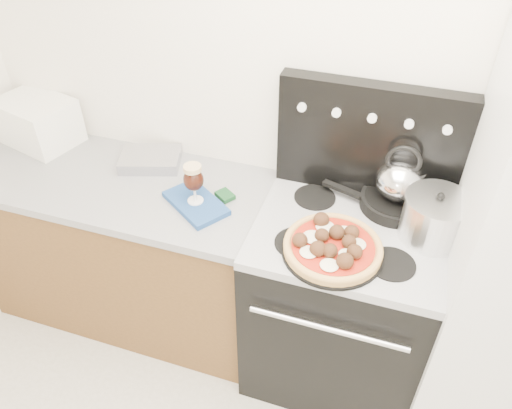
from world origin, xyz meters
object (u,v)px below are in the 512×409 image
at_px(oven_mitt, 196,203).
at_px(tea_kettle, 400,177).
at_px(pizza, 333,245).
at_px(pizza_pan, 332,251).
at_px(stove_body, 338,305).
at_px(beer_glass, 194,184).
at_px(skillet, 394,202).
at_px(toaster_oven, 38,121).
at_px(base_cabinet, 129,251).
at_px(stock_pot, 434,219).

relative_size(oven_mitt, tea_kettle, 1.38).
distance_m(oven_mitt, pizza, 0.63).
bearing_deg(pizza_pan, stove_body, 75.16).
distance_m(pizza_pan, pizza, 0.03).
height_order(beer_glass, pizza, beer_glass).
relative_size(oven_mitt, skillet, 1.02).
bearing_deg(toaster_oven, tea_kettle, 14.59).
xyz_separation_m(stove_body, skillet, (0.15, 0.19, 0.51)).
xyz_separation_m(base_cabinet, beer_glass, (0.45, -0.06, 0.59)).
bearing_deg(base_cabinet, stove_body, -1.30).
distance_m(oven_mitt, tea_kettle, 0.86).
bearing_deg(pizza, toaster_oven, 167.13).
relative_size(toaster_oven, pizza, 0.96).
bearing_deg(skillet, pizza_pan, -118.67).
bearing_deg(oven_mitt, toaster_oven, 165.95).
distance_m(base_cabinet, oven_mitt, 0.66).
distance_m(stove_body, pizza_pan, 0.51).
bearing_deg(beer_glass, toaster_oven, 165.95).
relative_size(toaster_oven, stock_pot, 1.47).
height_order(stove_body, toaster_oven, toaster_oven).
bearing_deg(oven_mitt, skillet, 15.92).
relative_size(oven_mitt, pizza_pan, 0.75).
xyz_separation_m(skillet, stock_pot, (0.15, -0.14, 0.06)).
bearing_deg(stove_body, pizza_pan, -104.84).
relative_size(stove_body, pizza, 2.36).
distance_m(base_cabinet, pizza_pan, 1.19).
xyz_separation_m(base_cabinet, stove_body, (1.10, -0.02, 0.01)).
bearing_deg(tea_kettle, base_cabinet, -169.01).
xyz_separation_m(base_cabinet, tea_kettle, (1.26, 0.17, 0.65)).
bearing_deg(stove_body, base_cabinet, 178.70).
distance_m(skillet, stock_pot, 0.22).
distance_m(stove_body, oven_mitt, 0.81).
relative_size(pizza, skillet, 1.30).
xyz_separation_m(beer_glass, skillet, (0.81, 0.23, -0.07)).
relative_size(stove_body, toaster_oven, 2.45).
relative_size(oven_mitt, pizza, 0.78).
bearing_deg(stock_pot, pizza_pan, -148.63).
relative_size(beer_glass, stock_pot, 0.76).
height_order(toaster_oven, tea_kettle, tea_kettle).
height_order(beer_glass, skillet, beer_glass).
xyz_separation_m(oven_mitt, pizza, (0.62, -0.12, 0.05)).
relative_size(base_cabinet, toaster_oven, 4.03).
relative_size(pizza_pan, pizza, 1.04).
relative_size(base_cabinet, pizza, 3.89).
relative_size(stove_body, pizza_pan, 2.28).
bearing_deg(oven_mitt, base_cabinet, 172.02).
distance_m(stove_body, stock_pot, 0.65).
distance_m(oven_mitt, stock_pot, 0.97).
bearing_deg(beer_glass, stock_pot, 5.37).
distance_m(toaster_oven, beer_glass, 0.98).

